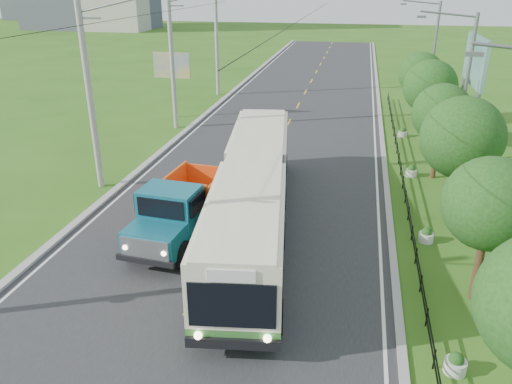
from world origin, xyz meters
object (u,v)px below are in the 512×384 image
(streetlight_mid, at_px, (462,93))
(planter_near, at_px, (426,236))
(tree_third, at_px, (462,141))
(planter_front, at_px, (456,364))
(dump_truck, at_px, (180,206))
(tree_second, at_px, (491,207))
(billboard_right, at_px, (474,68))
(billboard_left, at_px, (172,70))
(streetlight_far, at_px, (431,56))
(pole_far, at_px, (217,41))
(tree_fourth, at_px, (442,116))
(pole_near, at_px, (90,94))
(planter_mid, at_px, (411,171))
(bus, at_px, (254,189))
(pole_mid, at_px, (172,60))
(tree_back, at_px, (421,76))
(tree_fifth, at_px, (430,89))
(planter_far, at_px, (403,133))

(streetlight_mid, relative_size, planter_near, 13.54)
(tree_third, bearing_deg, planter_near, -120.41)
(planter_front, height_order, dump_truck, dump_truck)
(tree_second, height_order, billboard_right, billboard_right)
(tree_third, relative_size, billboard_left, 1.15)
(streetlight_far, height_order, dump_truck, streetlight_far)
(dump_truck, bearing_deg, pole_far, 107.39)
(pole_far, bearing_deg, streetlight_far, -14.81)
(tree_fourth, xyz_separation_m, streetlight_far, (0.79, 13.86, 1.32))
(pole_near, bearing_deg, planter_mid, 16.52)
(billboard_left, bearing_deg, streetlight_far, 11.23)
(planter_near, relative_size, bus, 0.04)
(pole_mid, relative_size, tree_back, 1.82)
(tree_fifth, xyz_separation_m, billboard_left, (-19.36, 3.86, 0.01))
(pole_mid, height_order, pole_far, same)
(pole_mid, relative_size, tree_third, 1.67)
(tree_back, bearing_deg, billboard_right, -68.30)
(tree_second, relative_size, bus, 0.30)
(pole_near, relative_size, tree_fifth, 1.72)
(tree_back, height_order, streetlight_far, streetlight_far)
(streetlight_far, relative_size, planter_far, 13.54)
(streetlight_mid, bearing_deg, pole_far, 134.86)
(pole_far, height_order, planter_mid, pole_far)
(tree_second, bearing_deg, tree_third, 90.00)
(pole_far, height_order, tree_third, pole_far)
(planter_far, bearing_deg, planter_front, -90.00)
(planter_far, bearing_deg, billboard_right, -28.39)
(pole_mid, xyz_separation_m, planter_mid, (16.86, -7.00, -4.81))
(tree_second, distance_m, streetlight_mid, 11.97)
(tree_back, xyz_separation_m, streetlight_far, (0.79, 1.86, 1.25))
(billboard_left, bearing_deg, planter_front, -55.16)
(pole_far, height_order, planter_far, pole_far)
(pole_far, xyz_separation_m, planter_near, (16.86, -27.00, -4.81))
(pole_mid, xyz_separation_m, planter_near, (16.86, -15.00, -4.81))
(tree_second, xyz_separation_m, planter_far, (-1.26, 19.86, -3.23))
(streetlight_mid, height_order, bus, streetlight_mid)
(planter_far, height_order, dump_truck, dump_truck)
(tree_fifth, bearing_deg, billboard_left, 168.72)
(pole_mid, bearing_deg, pole_far, 90.00)
(pole_near, xyz_separation_m, pole_mid, (0.00, 12.00, 0.00))
(tree_fourth, relative_size, planter_far, 8.06)
(pole_near, xyz_separation_m, planter_front, (16.86, -11.00, -4.81))
(tree_fourth, relative_size, streetlight_mid, 0.60)
(tree_second, bearing_deg, tree_fourth, 90.00)
(tree_third, xyz_separation_m, tree_fifth, (-0.00, 12.00, -0.13))
(tree_third, distance_m, planter_near, 4.46)
(billboard_right, bearing_deg, planter_near, -104.80)
(pole_near, height_order, pole_far, same)
(tree_second, bearing_deg, pole_far, 120.42)
(planter_near, bearing_deg, streetlight_far, 84.70)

